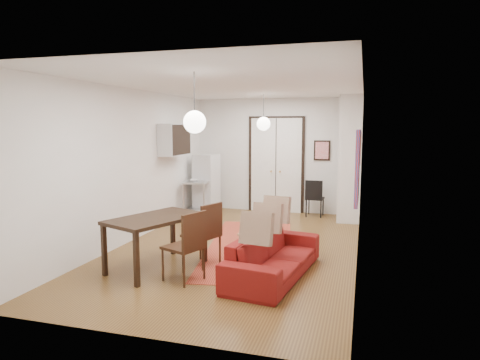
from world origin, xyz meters
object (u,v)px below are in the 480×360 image
(fridge, at_px, (206,184))
(dining_chair_near, at_px, (204,227))
(sofa, at_px, (274,255))
(coffee_table, at_px, (263,235))
(black_side_chair, at_px, (315,194))
(dining_chair_far, at_px, (186,238))
(dining_table, at_px, (156,223))
(kitchen_counter, at_px, (199,193))

(fridge, bearing_deg, dining_chair_near, -62.03)
(dining_chair_near, bearing_deg, sofa, 98.74)
(coffee_table, xyz_separation_m, black_side_chair, (0.54, 3.41, 0.22))
(dining_chair_far, bearing_deg, sofa, 130.97)
(sofa, relative_size, dining_table, 1.27)
(coffee_table, relative_size, dining_chair_near, 0.80)
(dining_chair_near, height_order, black_side_chair, dining_chair_near)
(kitchen_counter, distance_m, black_side_chair, 2.89)
(sofa, distance_m, black_side_chair, 4.54)
(dining_chair_far, bearing_deg, kitchen_counter, -139.13)
(kitchen_counter, relative_size, dining_chair_far, 1.20)
(fridge, bearing_deg, dining_table, -71.77)
(dining_chair_far, xyz_separation_m, black_side_chair, (1.31, 4.95, -0.06))
(sofa, bearing_deg, dining_chair_near, 85.19)
(kitchen_counter, height_order, black_side_chair, black_side_chair)
(kitchen_counter, relative_size, fridge, 0.81)
(fridge, xyz_separation_m, dining_chair_far, (1.35, -4.43, -0.16))
(coffee_table, relative_size, black_side_chair, 0.89)
(kitchen_counter, height_order, dining_chair_near, dining_chair_near)
(fridge, relative_size, dining_table, 0.89)
(coffee_table, distance_m, dining_table, 1.94)
(sofa, distance_m, dining_chair_far, 1.31)
(dining_chair_near, xyz_separation_m, black_side_chair, (1.31, 4.25, -0.06))
(dining_table, xyz_separation_m, dining_chair_far, (0.60, -0.25, -0.14))
(sofa, height_order, black_side_chair, black_side_chair)
(kitchen_counter, relative_size, dining_table, 0.72)
(sofa, bearing_deg, black_side_chair, 6.69)
(dining_chair_far, distance_m, black_side_chair, 5.13)
(fridge, relative_size, dining_chair_near, 1.48)
(kitchen_counter, xyz_separation_m, black_side_chair, (2.79, 0.74, -0.03))
(dining_chair_near, xyz_separation_m, dining_chair_far, (0.00, -0.70, 0.00))
(sofa, xyz_separation_m, fridge, (-2.56, 4.00, 0.44))
(kitchen_counter, distance_m, dining_chair_far, 4.47)
(dining_table, height_order, black_side_chair, black_side_chair)
(black_side_chair, bearing_deg, sofa, 92.18)
(sofa, distance_m, coffee_table, 1.20)
(kitchen_counter, bearing_deg, dining_chair_far, -78.67)
(fridge, relative_size, black_side_chair, 1.65)
(fridge, distance_m, black_side_chair, 2.73)
(dining_chair_near, bearing_deg, black_side_chair, -175.58)
(sofa, relative_size, coffee_table, 2.65)
(dining_table, bearing_deg, dining_chair_far, -22.41)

